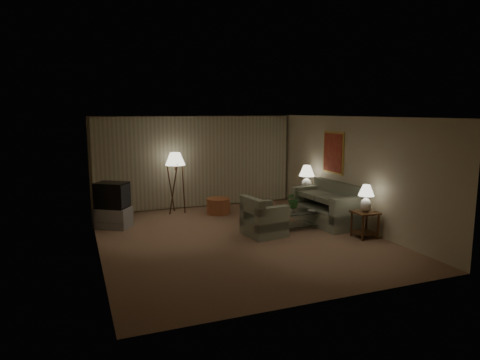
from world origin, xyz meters
The scene contains 16 objects.
ground centered at (0.00, 0.00, 0.00)m, with size 7.00×7.00×0.00m, color #7E6045.
room_shell centered at (0.02, 1.51, 1.75)m, with size 6.04×7.02×2.72m.
sofa centered at (2.50, 0.33, 0.41)m, with size 1.99×1.19×0.83m.
armchair centered at (0.62, -0.02, 0.36)m, with size 1.07×1.04×0.72m.
side_table_near centered at (2.65, -1.02, 0.41)m, with size 0.51×0.51×0.60m.
side_table_far centered at (2.65, 1.58, 0.40)m, with size 0.49×0.41×0.60m.
table_lamp_near centered at (2.65, -1.02, 0.96)m, with size 0.35×0.35×0.61m.
table_lamp_far centered at (2.65, 1.58, 1.04)m, with size 0.43×0.43×0.74m.
coffee_table centered at (1.67, 0.23, 0.28)m, with size 1.20×0.65×0.41m.
tv_cabinet centered at (-2.55, 1.93, 0.25)m, with size 0.98×0.89×0.50m, color #969698.
crt_tv centered at (-2.55, 1.93, 0.81)m, with size 0.89×0.84×0.62m, color black.
floor_lamp centered at (-0.75, 2.89, 0.89)m, with size 0.55×0.55×1.70m.
ottoman centered at (0.31, 2.36, 0.22)m, with size 0.65×0.65×0.43m, color #B26B3C.
vase centered at (1.52, 0.23, 0.49)m, with size 0.15×0.15×0.15m, color silver.
flowers centered at (1.52, 0.23, 0.78)m, with size 0.38×0.33×0.42m, color #3B7E38.
book centered at (1.92, 0.13, 0.42)m, with size 0.15×0.21×0.02m, color olive.
Camera 1 is at (-3.38, -8.67, 2.83)m, focal length 32.00 mm.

